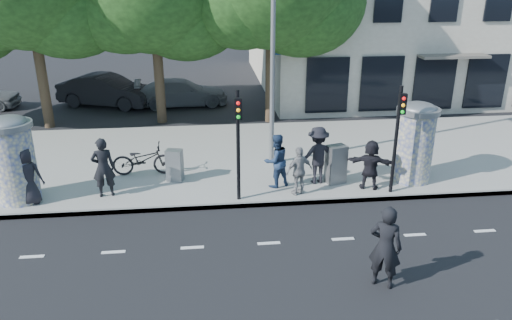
{
  "coord_description": "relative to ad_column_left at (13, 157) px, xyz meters",
  "views": [
    {
      "loc": [
        -1.57,
        -9.89,
        6.84
      ],
      "look_at": [
        -0.11,
        3.5,
        1.54
      ],
      "focal_mm": 35.0,
      "sensor_mm": 36.0,
      "label": 1
    }
  ],
  "objects": [
    {
      "name": "ped_c",
      "position": [
        7.86,
        0.18,
        -0.51
      ],
      "size": [
        1.05,
        0.96,
        1.75
      ],
      "primitive_type": "imported",
      "rotation": [
        0.0,
        0.0,
        3.57
      ],
      "color": "navy",
      "rests_on": "sidewalk"
    },
    {
      "name": "car_mid",
      "position": [
        0.74,
        11.37,
        -0.73
      ],
      "size": [
        3.33,
        5.2,
        1.62
      ],
      "primitive_type": "imported",
      "rotation": [
        0.0,
        0.0,
        1.21
      ],
      "color": "black",
      "rests_on": "ground"
    },
    {
      "name": "ped_f",
      "position": [
        10.8,
        -0.31,
        -0.58
      ],
      "size": [
        1.59,
        1.0,
        1.61
      ],
      "primitive_type": "imported",
      "rotation": [
        0.0,
        0.0,
        2.81
      ],
      "color": "black",
      "rests_on": "sidewalk"
    },
    {
      "name": "ground",
      "position": [
        7.2,
        -4.5,
        -1.54
      ],
      "size": [
        120.0,
        120.0,
        0.0
      ],
      "primitive_type": "plane",
      "color": "black",
      "rests_on": "ground"
    },
    {
      "name": "curb",
      "position": [
        7.2,
        -0.95,
        -1.46
      ],
      "size": [
        40.0,
        0.1,
        0.16
      ],
      "primitive_type": "cube",
      "color": "slate",
      "rests_on": "ground"
    },
    {
      "name": "sidewalk",
      "position": [
        7.2,
        3.0,
        -1.46
      ],
      "size": [
        40.0,
        8.0,
        0.15
      ],
      "primitive_type": "cube",
      "color": "gray",
      "rests_on": "ground"
    },
    {
      "name": "bicycle",
      "position": [
        3.53,
        1.63,
        -0.85
      ],
      "size": [
        0.73,
        2.06,
        1.08
      ],
      "primitive_type": "imported",
      "rotation": [
        0.0,
        0.0,
        1.58
      ],
      "color": "black",
      "rests_on": "sidewalk"
    },
    {
      "name": "car_right",
      "position": [
        4.54,
        11.1,
        -0.86
      ],
      "size": [
        2.29,
        4.84,
        1.36
      ],
      "primitive_type": "imported",
      "rotation": [
        0.0,
        0.0,
        1.65
      ],
      "color": "slate",
      "rests_on": "ground"
    },
    {
      "name": "traffic_pole_near",
      "position": [
        6.6,
        -0.71,
        0.69
      ],
      "size": [
        0.22,
        0.31,
        3.4
      ],
      "color": "black",
      "rests_on": "sidewalk"
    },
    {
      "name": "ped_b",
      "position": [
        2.53,
        0.03,
        -0.45
      ],
      "size": [
        0.77,
        0.59,
        1.88
      ],
      "primitive_type": "imported",
      "rotation": [
        0.0,
        0.0,
        3.36
      ],
      "color": "black",
      "rests_on": "sidewalk"
    },
    {
      "name": "man_road",
      "position": [
        9.53,
        -5.17,
        -0.54
      ],
      "size": [
        0.87,
        0.78,
        1.99
      ],
      "primitive_type": "imported",
      "rotation": [
        0.0,
        0.0,
        2.6
      ],
      "color": "black",
      "rests_on": "ground"
    },
    {
      "name": "ad_column_right",
      "position": [
        12.4,
        0.2,
        0.0
      ],
      "size": [
        1.36,
        1.36,
        2.65
      ],
      "color": "beige",
      "rests_on": "sidewalk"
    },
    {
      "name": "ad_column_left",
      "position": [
        0.0,
        0.0,
        0.0
      ],
      "size": [
        1.36,
        1.36,
        2.65
      ],
      "color": "beige",
      "rests_on": "sidewalk"
    },
    {
      "name": "lane_dash_far",
      "position": [
        7.2,
        -3.1,
        -1.53
      ],
      "size": [
        32.0,
        0.12,
        0.01
      ],
      "primitive_type": "cube",
      "color": "silver",
      "rests_on": "ground"
    },
    {
      "name": "cabinet_right",
      "position": [
        9.84,
        0.25,
        -0.75
      ],
      "size": [
        0.71,
        0.6,
        1.27
      ],
      "primitive_type": "cube",
      "rotation": [
        0.0,
        0.0,
        0.3
      ],
      "color": "slate",
      "rests_on": "sidewalk"
    },
    {
      "name": "cabinet_left",
      "position": [
        4.61,
        0.99,
        -0.85
      ],
      "size": [
        0.59,
        0.49,
        1.07
      ],
      "primitive_type": "cube",
      "rotation": [
        0.0,
        0.0,
        -0.26
      ],
      "color": "slate",
      "rests_on": "sidewalk"
    },
    {
      "name": "ped_e",
      "position": [
        8.48,
        -0.5,
        -0.61
      ],
      "size": [
        1.04,
        0.81,
        1.56
      ],
      "primitive_type": "imported",
      "rotation": [
        0.0,
        0.0,
        3.51
      ],
      "color": "gray",
      "rests_on": "sidewalk"
    },
    {
      "name": "street_lamp",
      "position": [
        8.0,
        2.13,
        3.26
      ],
      "size": [
        0.25,
        0.93,
        8.0
      ],
      "color": "slate",
      "rests_on": "sidewalk"
    },
    {
      "name": "traffic_pole_far",
      "position": [
        11.4,
        -0.71,
        0.69
      ],
      "size": [
        0.22,
        0.31,
        3.4
      ],
      "color": "black",
      "rests_on": "sidewalk"
    },
    {
      "name": "ped_d",
      "position": [
        9.24,
        0.32,
        -0.44
      ],
      "size": [
        1.31,
        0.86,
        1.9
      ],
      "primitive_type": "imported",
      "rotation": [
        0.0,
        0.0,
        3.27
      ],
      "color": "black",
      "rests_on": "sidewalk"
    },
    {
      "name": "ped_a",
      "position": [
        0.39,
        -0.26,
        -0.5
      ],
      "size": [
        0.88,
        0.58,
        1.77
      ],
      "primitive_type": "imported",
      "rotation": [
        0.0,
        0.0,
        3.12
      ],
      "color": "black",
      "rests_on": "sidewalk"
    }
  ]
}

